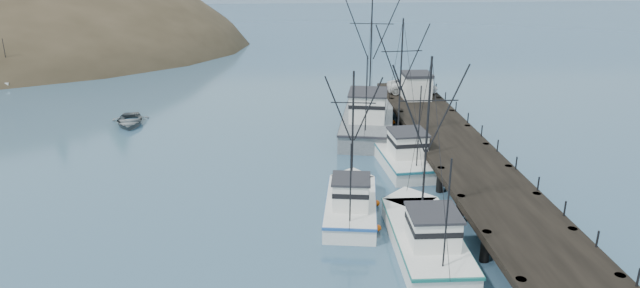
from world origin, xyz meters
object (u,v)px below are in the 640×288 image
object	(u,v)px
pier_shed	(416,86)
pickup_truck	(412,86)
pier	(455,148)
trawler_mid	(351,203)
trawler_near	(425,235)
motorboat	(130,124)
trawler_far	(401,152)
work_vessel	(368,118)

from	to	relation	value
pier_shed	pickup_truck	world-z (taller)	pier_shed
pier	trawler_mid	distance (m)	12.74
trawler_mid	pickup_truck	world-z (taller)	trawler_mid
pickup_truck	trawler_near	bearing A→B (deg)	173.64
motorboat	pickup_truck	bearing A→B (deg)	-3.80
motorboat	trawler_far	bearing A→B (deg)	-35.17
trawler_far	pier_shed	size ratio (longest dim) A/B	3.89
trawler_mid	pier_shed	world-z (taller)	trawler_mid
trawler_far	pickup_truck	xyz separation A→B (m)	(4.40, 15.58, 1.96)
pier	pier_shed	distance (m)	14.90
trawler_mid	trawler_far	xyz separation A→B (m)	(5.52, 9.72, 0.00)
trawler_near	work_vessel	distance (m)	23.45
trawler_near	motorboat	xyz separation A→B (m)	(-24.59, 27.01, -0.82)
work_vessel	pickup_truck	xyz separation A→B (m)	(5.95, 6.84, 1.55)
pier	work_vessel	world-z (taller)	work_vessel
pickup_truck	work_vessel	bearing A→B (deg)	143.68
trawler_mid	pickup_truck	size ratio (longest dim) A/B	1.84
trawler_mid	motorboat	xyz separation A→B (m)	(-20.58, 22.03, -0.82)
trawler_mid	pier_shed	xyz separation A→B (m)	(9.79, 22.92, 2.60)
pier	trawler_mid	size ratio (longest dim) A/B	4.25
trawler_mid	motorboat	world-z (taller)	trawler_mid
trawler_near	motorboat	world-z (taller)	trawler_near
pier_shed	pickup_truck	xyz separation A→B (m)	(0.13, 2.38, -0.64)
pier_shed	motorboat	world-z (taller)	pier_shed
work_vessel	motorboat	size ratio (longest dim) A/B	3.03
pier	motorboat	world-z (taller)	pier
trawler_near	pier_shed	world-z (taller)	trawler_near
pier	work_vessel	bearing A→B (deg)	119.33
trawler_mid	trawler_far	world-z (taller)	trawler_far
pier	motorboat	size ratio (longest dim) A/B	8.07
trawler_near	trawler_mid	distance (m)	6.40
trawler_near	pier_shed	size ratio (longest dim) A/B	3.80
pier	motorboat	distance (m)	33.44
pier_shed	trawler_far	bearing A→B (deg)	-107.92
trawler_mid	trawler_far	distance (m)	11.18
pier	trawler_near	world-z (taller)	trawler_near
trawler_near	trawler_far	bearing A→B (deg)	84.12
trawler_mid	work_vessel	xyz separation A→B (m)	(3.97, 18.46, 0.41)
work_vessel	pier_shed	size ratio (longest dim) A/B	5.16
work_vessel	trawler_mid	bearing A→B (deg)	-102.15
trawler_far	pickup_truck	world-z (taller)	trawler_far
trawler_mid	trawler_near	bearing A→B (deg)	-51.18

